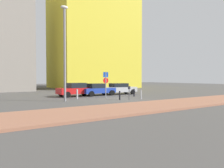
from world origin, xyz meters
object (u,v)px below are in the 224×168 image
object	(u,v)px
parked_car_red	(76,90)
parking_sign_post	(106,82)
street_lamp	(65,47)
parked_car_blue	(97,89)
traffic_bollard_near	(141,94)
traffic_bollard_far	(120,96)
traffic_bollard_edge	(77,94)
traffic_bollard_mid	(134,93)
parked_car_silver	(119,89)
parking_meter	(129,91)

from	to	relation	value
parked_car_red	parking_sign_post	world-z (taller)	parking_sign_post
street_lamp	parked_car_blue	bearing A→B (deg)	35.37
traffic_bollard_near	traffic_bollard_far	distance (m)	2.44
parked_car_blue	parking_sign_post	distance (m)	3.33
traffic_bollard_edge	traffic_bollard_mid	bearing A→B (deg)	-8.63
parked_car_red	traffic_bollard_near	xyz separation A→B (m)	(4.43, -6.28, -0.33)
parked_car_blue	parked_car_silver	distance (m)	3.23
street_lamp	traffic_bollard_mid	distance (m)	9.49
street_lamp	traffic_bollard_edge	bearing A→B (deg)	38.48
parked_car_silver	traffic_bollard_mid	size ratio (longest dim) A/B	5.13
traffic_bollard_mid	parking_sign_post	bearing A→B (deg)	174.67
street_lamp	traffic_bollard_near	size ratio (longest dim) A/B	9.48
parked_car_blue	traffic_bollard_mid	distance (m)	4.51
parked_car_blue	traffic_bollard_edge	distance (m)	4.40
parking_meter	traffic_bollard_far	world-z (taller)	parking_meter
parked_car_silver	traffic_bollard_near	distance (m)	6.17
traffic_bollard_far	street_lamp	bearing A→B (deg)	159.63
parked_car_red	parked_car_blue	xyz separation A→B (m)	(2.62, -0.34, -0.04)
parked_car_silver	traffic_bollard_far	world-z (taller)	parked_car_silver
traffic_bollard_edge	parking_sign_post	bearing A→B (deg)	-12.50
parking_sign_post	traffic_bollard_far	xyz separation A→B (m)	(0.06, -2.54, -1.31)
parking_sign_post	parking_meter	size ratio (longest dim) A/B	2.10
street_lamp	traffic_bollard_far	world-z (taller)	street_lamp
parking_sign_post	traffic_bollard_edge	xyz separation A→B (m)	(-2.98, 0.66, -1.26)
parked_car_blue	parked_car_silver	size ratio (longest dim) A/B	0.91
parked_car_silver	traffic_bollard_edge	xyz separation A→B (m)	(-6.88, -2.50, -0.26)
parked_car_red	parking_meter	distance (m)	6.94
parked_car_red	traffic_bollard_far	xyz separation A→B (m)	(2.01, -5.98, -0.35)
parking_meter	parked_car_silver	bearing A→B (deg)	63.95
parking_sign_post	traffic_bollard_far	bearing A→B (deg)	-88.54
parked_car_silver	parking_sign_post	world-z (taller)	parking_sign_post
parked_car_red	traffic_bollard_near	size ratio (longest dim) A/B	4.80
parked_car_blue	traffic_bollard_far	world-z (taller)	parked_car_blue
parked_car_blue	traffic_bollard_far	xyz separation A→B (m)	(-0.60, -5.64, -0.32)
parked_car_red	traffic_bollard_edge	distance (m)	2.99
parking_meter	parked_car_red	bearing A→B (deg)	114.75
parked_car_red	parked_car_silver	xyz separation A→B (m)	(5.85, -0.28, -0.04)
parked_car_blue	traffic_bollard_edge	size ratio (longest dim) A/B	4.27
parking_meter	traffic_bollard_near	bearing A→B (deg)	0.94
parked_car_red	street_lamp	distance (m)	6.55
parked_car_silver	street_lamp	xyz separation A→B (m)	(-8.66, -3.91, 4.22)
street_lamp	traffic_bollard_far	bearing A→B (deg)	-20.37
traffic_bollard_near	traffic_bollard_far	xyz separation A→B (m)	(-2.42, 0.29, -0.02)
street_lamp	traffic_bollard_far	xyz separation A→B (m)	(4.82, -1.79, -4.53)
parked_car_red	parking_sign_post	xyz separation A→B (m)	(1.95, -3.45, 0.96)
street_lamp	traffic_bollard_mid	size ratio (longest dim) A/B	9.64
traffic_bollard_near	traffic_bollard_mid	size ratio (longest dim) A/B	1.02
parking_sign_post	parked_car_blue	bearing A→B (deg)	77.83
parking_meter	traffic_bollard_far	size ratio (longest dim) A/B	1.52
traffic_bollard_near	street_lamp	bearing A→B (deg)	163.96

